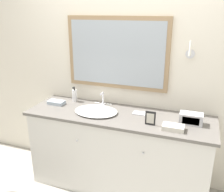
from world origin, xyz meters
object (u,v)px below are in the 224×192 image
object	(u,v)px
sink_basin	(96,111)
appliance_box	(191,119)
picture_frame	(150,118)
soap_bottle	(75,95)

from	to	relation	value
sink_basin	appliance_box	world-z (taller)	sink_basin
sink_basin	picture_frame	bearing A→B (deg)	-10.03
appliance_box	picture_frame	world-z (taller)	picture_frame
soap_bottle	appliance_box	xyz separation A→B (m)	(1.36, -0.18, -0.02)
soap_bottle	appliance_box	world-z (taller)	soap_bottle
sink_basin	soap_bottle	bearing A→B (deg)	149.07
picture_frame	sink_basin	bearing A→B (deg)	169.97
soap_bottle	sink_basin	bearing A→B (deg)	-30.93
sink_basin	soap_bottle	xyz separation A→B (m)	(-0.38, 0.23, 0.06)
sink_basin	appliance_box	bearing A→B (deg)	2.91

